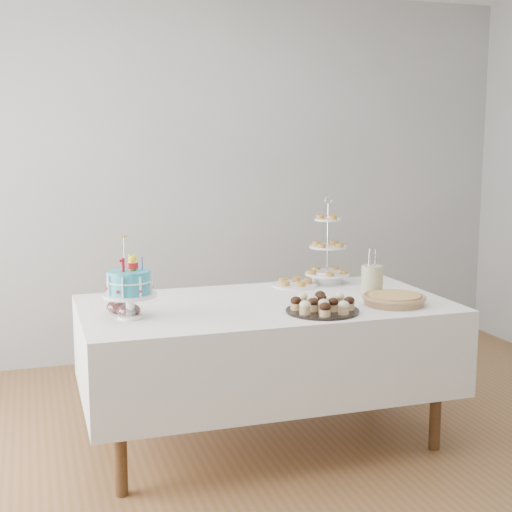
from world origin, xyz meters
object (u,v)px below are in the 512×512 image
object	(u,v)px
plate_stack	(326,277)
jam_bowl_b	(118,307)
pie	(394,299)
tiered_stand	(328,247)
cupcake_tray	(323,304)
jam_bowl_a	(129,311)
table	(265,344)
birthday_cake	(130,296)
utensil_pitcher	(372,280)
pastry_plate	(295,283)

from	to	relation	value
plate_stack	jam_bowl_b	world-z (taller)	plate_stack
pie	tiered_stand	bearing A→B (deg)	99.85
cupcake_tray	jam_bowl_a	xyz separation A→B (m)	(-0.93, 0.19, -0.01)
cupcake_tray	jam_bowl_a	bearing A→B (deg)	168.19
table	plate_stack	bearing A→B (deg)	37.52
pie	jam_bowl_b	xyz separation A→B (m)	(-1.39, 0.26, 0.00)
pie	jam_bowl_b	bearing A→B (deg)	169.55
pie	tiered_stand	world-z (taller)	tiered_stand
pie	birthday_cake	bearing A→B (deg)	174.90
utensil_pitcher	jam_bowl_b	bearing A→B (deg)	176.64
tiered_stand	jam_bowl_b	size ratio (longest dim) A/B	4.72
pastry_plate	jam_bowl_b	bearing A→B (deg)	-162.19
tiered_stand	pastry_plate	distance (m)	0.29
plate_stack	jam_bowl_b	xyz separation A→B (m)	(-1.29, -0.39, -0.01)
plate_stack	pastry_plate	world-z (taller)	plate_stack
table	birthday_cake	world-z (taller)	birthday_cake
table	utensil_pitcher	distance (m)	0.68
tiered_stand	jam_bowl_a	distance (m)	1.34
table	pie	world-z (taller)	pie
jam_bowl_b	pastry_plate	bearing A→B (deg)	17.81
birthday_cake	plate_stack	size ratio (longest dim) A/B	2.11
pastry_plate	pie	bearing A→B (deg)	-61.74
birthday_cake	pastry_plate	xyz separation A→B (m)	(1.03, 0.48, -0.09)
table	birthday_cake	distance (m)	0.81
table	pastry_plate	world-z (taller)	pastry_plate
cupcake_tray	plate_stack	bearing A→B (deg)	65.20
jam_bowl_a	cupcake_tray	bearing A→B (deg)	-11.81
tiered_stand	utensil_pitcher	distance (m)	0.45
jam_bowl_a	utensil_pitcher	xyz separation A→B (m)	(1.33, 0.05, 0.06)
tiered_stand	utensil_pitcher	world-z (taller)	tiered_stand
birthday_cake	jam_bowl_a	world-z (taller)	birthday_cake
table	pie	distance (m)	0.72
pastry_plate	birthday_cake	bearing A→B (deg)	-154.92
table	tiered_stand	xyz separation A→B (m)	(0.52, 0.38, 0.44)
cupcake_tray	tiered_stand	distance (m)	0.76
table	jam_bowl_b	size ratio (longest dim) A/B	17.39
table	plate_stack	distance (m)	0.71
birthday_cake	pastry_plate	world-z (taller)	birthday_cake
tiered_stand	utensil_pitcher	size ratio (longest dim) A/B	1.98
jam_bowl_b	table	bearing A→B (deg)	-1.03
jam_bowl_a	jam_bowl_b	world-z (taller)	jam_bowl_a
pie	jam_bowl_b	world-z (taller)	jam_bowl_b
tiered_stand	jam_bowl_b	xyz separation A→B (m)	(-1.29, -0.36, -0.19)
plate_stack	jam_bowl_b	size ratio (longest dim) A/B	1.71
birthday_cake	table	bearing A→B (deg)	-10.69
tiered_stand	utensil_pitcher	xyz separation A→B (m)	(0.08, -0.42, -0.12)
jam_bowl_b	utensil_pitcher	distance (m)	1.37
table	utensil_pitcher	world-z (taller)	utensil_pitcher
jam_bowl_a	pastry_plate	bearing A→B (deg)	23.65
birthday_cake	utensil_pitcher	distance (m)	1.33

